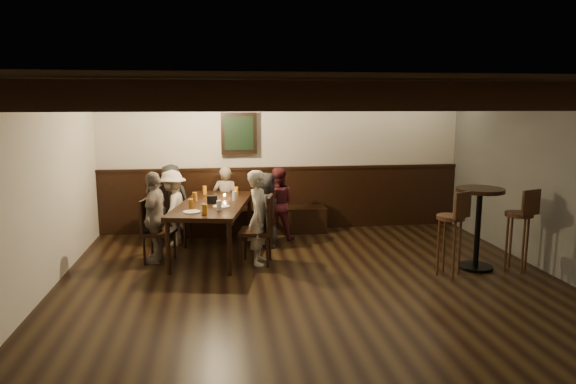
{
  "coord_description": "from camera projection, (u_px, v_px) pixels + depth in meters",
  "views": [
    {
      "loc": [
        -1.16,
        -5.6,
        2.28
      ],
      "look_at": [
        -0.22,
        1.3,
        1.06
      ],
      "focal_mm": 32.0,
      "sensor_mm": 36.0,
      "label": 1
    }
  ],
  "objects": [
    {
      "name": "dining_table",
      "position": [
        213.0,
        207.0,
        7.72
      ],
      "size": [
        1.34,
        2.25,
        0.79
      ],
      "rotation": [
        0.0,
        0.0,
        -0.19
      ],
      "color": "black",
      "rests_on": "floor"
    },
    {
      "name": "high_top_table",
      "position": [
        479.0,
        216.0,
        7.01
      ],
      "size": [
        0.64,
        0.64,
        1.13
      ],
      "color": "black",
      "rests_on": "floor"
    },
    {
      "name": "room",
      "position": [
        276.0,
        181.0,
        7.96
      ],
      "size": [
        7.0,
        7.0,
        7.0
      ],
      "color": "black",
      "rests_on": "ground"
    },
    {
      "name": "person_bench_left",
      "position": [
        171.0,
        201.0,
        8.67
      ],
      "size": [
        0.68,
        0.51,
        1.26
      ],
      "primitive_type": "imported",
      "rotation": [
        0.0,
        0.0,
        2.95
      ],
      "color": "#232326",
      "rests_on": "floor"
    },
    {
      "name": "bar_stool_left",
      "position": [
        450.0,
        244.0,
        6.8
      ],
      "size": [
        0.41,
        0.42,
        1.15
      ],
      "rotation": [
        0.0,
        0.0,
        0.51
      ],
      "color": "black",
      "rests_on": "floor"
    },
    {
      "name": "person_right_near",
      "position": [
        266.0,
        210.0,
        8.14
      ],
      "size": [
        0.48,
        0.64,
        1.19
      ],
      "primitive_type": "imported",
      "rotation": [
        0.0,
        0.0,
        1.38
      ],
      "color": "#28272A",
      "rests_on": "floor"
    },
    {
      "name": "person_left_far",
      "position": [
        155.0,
        217.0,
        7.33
      ],
      "size": [
        0.46,
        0.82,
        1.32
      ],
      "primitive_type": "imported",
      "rotation": [
        0.0,
        0.0,
        -1.77
      ],
      "color": "gray",
      "rests_on": "floor"
    },
    {
      "name": "chair_left_near",
      "position": [
        175.0,
        227.0,
        8.28
      ],
      "size": [
        0.53,
        0.53,
        0.98
      ],
      "rotation": [
        0.0,
        0.0,
        -1.77
      ],
      "color": "black",
      "rests_on": "floor"
    },
    {
      "name": "pint_b",
      "position": [
        236.0,
        191.0,
        8.32
      ],
      "size": [
        0.07,
        0.07,
        0.14
      ],
      "primitive_type": "cylinder",
      "color": "#BF7219",
      "rests_on": "dining_table"
    },
    {
      "name": "chair_right_far",
      "position": [
        257.0,
        243.0,
        7.31
      ],
      "size": [
        0.53,
        0.53,
        0.99
      ],
      "rotation": [
        0.0,
        0.0,
        1.38
      ],
      "color": "black",
      "rests_on": "floor"
    },
    {
      "name": "pint_a",
      "position": [
        205.0,
        190.0,
        8.4
      ],
      "size": [
        0.07,
        0.07,
        0.14
      ],
      "primitive_type": "cylinder",
      "color": "#BF7219",
      "rests_on": "dining_table"
    },
    {
      "name": "pint_e",
      "position": [
        191.0,
        204.0,
        7.27
      ],
      "size": [
        0.07,
        0.07,
        0.14
      ],
      "primitive_type": "cylinder",
      "color": "#BF7219",
      "rests_on": "dining_table"
    },
    {
      "name": "pint_c",
      "position": [
        195.0,
        197.0,
        7.81
      ],
      "size": [
        0.07,
        0.07,
        0.14
      ],
      "primitive_type": "cylinder",
      "color": "#BF7219",
      "rests_on": "dining_table"
    },
    {
      "name": "bar_stool_right",
      "position": [
        517.0,
        240.0,
        6.98
      ],
      "size": [
        0.39,
        0.41,
        1.15
      ],
      "rotation": [
        0.0,
        0.0,
        0.33
      ],
      "color": "black",
      "rests_on": "floor"
    },
    {
      "name": "candle",
      "position": [
        225.0,
        198.0,
        7.99
      ],
      "size": [
        0.05,
        0.05,
        0.05
      ],
      "primitive_type": "cylinder",
      "color": "beige",
      "rests_on": "dining_table"
    },
    {
      "name": "plate_far",
      "position": [
        221.0,
        206.0,
        7.4
      ],
      "size": [
        0.24,
        0.24,
        0.01
      ],
      "primitive_type": "cylinder",
      "color": "white",
      "rests_on": "dining_table"
    },
    {
      "name": "chair_right_near",
      "position": [
        264.0,
        230.0,
        8.2
      ],
      "size": [
        0.46,
        0.46,
        0.86
      ],
      "rotation": [
        0.0,
        0.0,
        1.38
      ],
      "color": "black",
      "rests_on": "floor"
    },
    {
      "name": "pint_g",
      "position": [
        205.0,
        209.0,
        6.91
      ],
      "size": [
        0.07,
        0.07,
        0.14
      ],
      "primitive_type": "cylinder",
      "color": "#BF7219",
      "rests_on": "dining_table"
    },
    {
      "name": "person_bench_right",
      "position": [
        277.0,
        204.0,
        8.57
      ],
      "size": [
        0.67,
        0.57,
        1.22
      ],
      "primitive_type": "imported",
      "rotation": [
        0.0,
        0.0,
        2.95
      ],
      "color": "#581E26",
      "rests_on": "floor"
    },
    {
      "name": "pint_d",
      "position": [
        235.0,
        196.0,
        7.87
      ],
      "size": [
        0.07,
        0.07,
        0.14
      ],
      "primitive_type": "cylinder",
      "color": "silver",
      "rests_on": "dining_table"
    },
    {
      "name": "person_right_far",
      "position": [
        259.0,
        218.0,
        7.24
      ],
      "size": [
        0.41,
        0.55,
        1.35
      ],
      "primitive_type": "imported",
      "rotation": [
        0.0,
        0.0,
        1.38
      ],
      "color": "#A79F8D",
      "rests_on": "floor"
    },
    {
      "name": "condiment_caddy",
      "position": [
        212.0,
        199.0,
        7.65
      ],
      "size": [
        0.15,
        0.1,
        0.12
      ],
      "primitive_type": "cube",
      "color": "black",
      "rests_on": "dining_table"
    },
    {
      "name": "person_bench_centre",
      "position": [
        226.0,
        202.0,
        8.77
      ],
      "size": [
        0.49,
        0.37,
        1.21
      ],
      "primitive_type": "imported",
      "rotation": [
        0.0,
        0.0,
        2.95
      ],
      "color": "gray",
      "rests_on": "floor"
    },
    {
      "name": "pint_f",
      "position": [
        219.0,
        206.0,
        7.14
      ],
      "size": [
        0.07,
        0.07,
        0.14
      ],
      "primitive_type": "cylinder",
      "color": "silver",
      "rests_on": "dining_table"
    },
    {
      "name": "plate_near",
      "position": [
        192.0,
        212.0,
        7.03
      ],
      "size": [
        0.24,
        0.24,
        0.01
      ],
      "primitive_type": "cylinder",
      "color": "white",
      "rests_on": "dining_table"
    },
    {
      "name": "chair_left_far",
      "position": [
        158.0,
        243.0,
        7.39
      ],
      "size": [
        0.49,
        0.49,
        0.92
      ],
      "rotation": [
        0.0,
        0.0,
        -1.77
      ],
      "color": "black",
      "rests_on": "floor"
    },
    {
      "name": "person_left_near",
      "position": [
        173.0,
        208.0,
        8.22
      ],
      "size": [
        0.6,
        0.86,
        1.22
      ],
      "primitive_type": "imported",
      "rotation": [
        0.0,
        0.0,
        -1.77
      ],
      "color": "#B6AA9A",
      "rests_on": "floor"
    }
  ]
}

